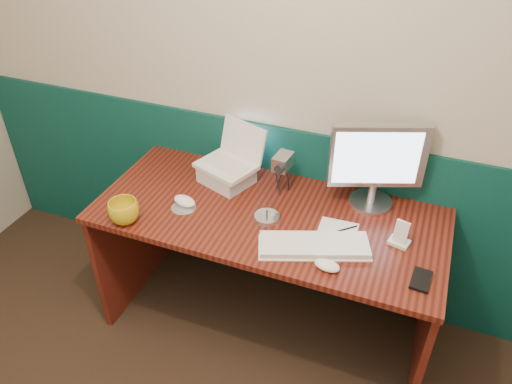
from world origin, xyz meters
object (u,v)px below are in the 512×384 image
at_px(keyboard, 314,246).
at_px(mug, 124,212).
at_px(laptop, 225,149).
at_px(monitor, 377,165).
at_px(desk, 267,272).
at_px(camcorder, 282,174).

height_order(keyboard, mug, mug).
xyz_separation_m(laptop, keyboard, (0.54, -0.32, -0.18)).
bearing_deg(monitor, desk, -170.24).
xyz_separation_m(monitor, mug, (-1.00, -0.53, -0.16)).
relative_size(laptop, mug, 1.96).
height_order(keyboard, camcorder, camcorder).
bearing_deg(keyboard, mug, 168.35).
bearing_deg(camcorder, laptop, -169.11).
bearing_deg(camcorder, desk, -84.77).
bearing_deg(desk, camcorder, 89.68).
distance_m(laptop, mug, 0.56).
bearing_deg(laptop, keyboard, -10.29).
relative_size(desk, keyboard, 3.53).
distance_m(laptop, camcorder, 0.30).
bearing_deg(laptop, desk, -10.42).
bearing_deg(mug, desk, 26.40).
relative_size(mug, camcorder, 0.71).
relative_size(keyboard, mug, 3.33).
height_order(desk, laptop, laptop).
bearing_deg(camcorder, monitor, 12.96).
bearing_deg(camcorder, keyboard, -47.47).
distance_m(desk, monitor, 0.76).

